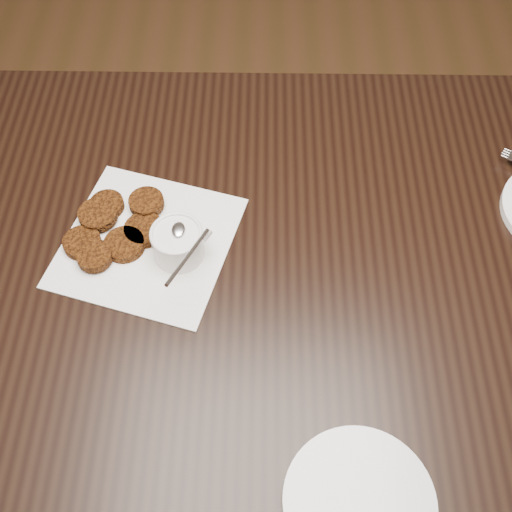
{
  "coord_description": "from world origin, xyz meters",
  "views": [
    {
      "loc": [
        0.02,
        -0.45,
        1.62
      ],
      "look_at": [
        0.01,
        0.1,
        0.8
      ],
      "focal_mm": 44.35,
      "sensor_mm": 36.0,
      "label": 1
    }
  ],
  "objects_px": {
    "napkin": "(148,242)",
    "plate_empty": "(359,503)",
    "table": "(230,356)",
    "sauce_ramekin": "(176,232)"
  },
  "relations": [
    {
      "from": "sauce_ramekin",
      "to": "napkin",
      "type": "bearing_deg",
      "value": 157.68
    },
    {
      "from": "napkin",
      "to": "sauce_ramekin",
      "type": "relative_size",
      "value": 2.28
    },
    {
      "from": "sauce_ramekin",
      "to": "plate_empty",
      "type": "xyz_separation_m",
      "value": [
        0.27,
        -0.39,
        -0.06
      ]
    },
    {
      "from": "table",
      "to": "sauce_ramekin",
      "type": "xyz_separation_m",
      "value": [
        -0.07,
        0.01,
        0.44
      ]
    },
    {
      "from": "sauce_ramekin",
      "to": "plate_empty",
      "type": "height_order",
      "value": "sauce_ramekin"
    },
    {
      "from": "table",
      "to": "plate_empty",
      "type": "distance_m",
      "value": 0.58
    },
    {
      "from": "napkin",
      "to": "plate_empty",
      "type": "height_order",
      "value": "plate_empty"
    },
    {
      "from": "table",
      "to": "plate_empty",
      "type": "bearing_deg",
      "value": -62.76
    },
    {
      "from": "sauce_ramekin",
      "to": "table",
      "type": "bearing_deg",
      "value": -7.51
    },
    {
      "from": "napkin",
      "to": "plate_empty",
      "type": "distance_m",
      "value": 0.53
    }
  ]
}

